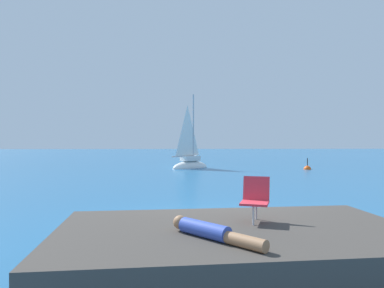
{
  "coord_description": "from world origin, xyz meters",
  "views": [
    {
      "loc": [
        -1.03,
        -9.58,
        2.23
      ],
      "look_at": [
        0.02,
        14.5,
        1.96
      ],
      "focal_mm": 33.33,
      "sensor_mm": 36.0,
      "label": 1
    }
  ],
  "objects": [
    {
      "name": "boulder_seaward",
      "position": [
        1.76,
        -1.74,
        0.0
      ],
      "size": [
        1.72,
        1.81,
        1.03
      ],
      "primitive_type": "cube",
      "rotation": [
        0.18,
        -0.09,
        0.88
      ],
      "color": "#483B34",
      "rests_on": "ground"
    },
    {
      "name": "marker_buoy",
      "position": [
        8.91,
        17.01,
        0.01
      ],
      "size": [
        0.56,
        0.56,
        1.13
      ],
      "color": "#EA5114",
      "rests_on": "ground"
    },
    {
      "name": "ground_plane",
      "position": [
        0.0,
        0.0,
        0.0
      ],
      "size": [
        160.0,
        160.0,
        0.0
      ],
      "primitive_type": "plane",
      "color": "#236093"
    },
    {
      "name": "person_sunbather",
      "position": [
        -0.52,
        -4.31,
        0.86
      ],
      "size": [
        1.28,
        1.4,
        0.25
      ],
      "rotation": [
        0.0,
        0.0,
        5.45
      ],
      "color": "#334CB2",
      "rests_on": "shore_ledge"
    },
    {
      "name": "shore_ledge",
      "position": [
        -0.03,
        -3.63,
        0.38
      ],
      "size": [
        6.22,
        3.86,
        0.75
      ],
      "primitive_type": "cube",
      "rotation": [
        0.0,
        0.0,
        0.07
      ],
      "color": "#423D38",
      "rests_on": "ground"
    },
    {
      "name": "sailboat_near",
      "position": [
        0.04,
        18.6,
        0.35
      ],
      "size": [
        3.39,
        2.98,
        6.45
      ],
      "rotation": [
        0.0,
        0.0,
        0.65
      ],
      "color": "white",
      "rests_on": "ground"
    },
    {
      "name": "beach_chair",
      "position": [
        0.41,
        -3.17,
        1.19
      ],
      "size": [
        0.65,
        0.72,
        0.8
      ],
      "rotation": [
        0.0,
        0.0,
        4.38
      ],
      "color": "#E03342",
      "rests_on": "shore_ledge"
    },
    {
      "name": "boulder_inland",
      "position": [
        2.51,
        -1.86,
        0.0
      ],
      "size": [
        1.3,
        1.57,
        0.97
      ],
      "primitive_type": "cube",
      "rotation": [
        0.07,
        0.04,
        1.54
      ],
      "color": "#48413A",
      "rests_on": "ground"
    }
  ]
}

